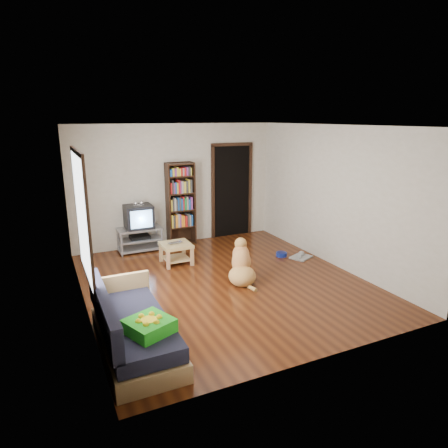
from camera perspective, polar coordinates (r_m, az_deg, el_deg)
name	(u,v)px	position (r m, az deg, el deg)	size (l,w,h in m)	color
ground	(224,282)	(6.89, 0.02, -8.29)	(5.00, 5.00, 0.00)	#51240D
ceiling	(224,126)	(6.33, 0.03, 13.87)	(5.00, 5.00, 0.00)	white
wall_back	(176,185)	(8.77, -6.93, 5.57)	(4.50, 4.50, 0.00)	beige
wall_front	(322,254)	(4.43, 13.86, -4.25)	(4.50, 4.50, 0.00)	beige
wall_left	(78,223)	(5.92, -20.11, 0.14)	(5.00, 5.00, 0.00)	beige
wall_right	(334,197)	(7.69, 15.43, 3.79)	(5.00, 5.00, 0.00)	beige
green_cushion	(149,326)	(4.63, -10.65, -14.10)	(0.45, 0.45, 0.15)	green
laptop	(176,243)	(7.62, -6.82, -2.76)	(0.29, 0.18, 0.02)	silver
dog_bowl	(281,254)	(8.18, 8.21, -4.31)	(0.22, 0.22, 0.08)	navy
grey_rag	(301,257)	(8.16, 10.94, -4.67)	(0.40, 0.32, 0.03)	#A2A2A2
window	(82,217)	(5.39, -19.63, 0.97)	(0.03, 1.46, 1.70)	white
doorway	(232,189)	(9.29, 1.11, 5.07)	(1.03, 0.05, 2.19)	black
tv_stand	(140,238)	(8.54, -11.93, -2.02)	(0.90, 0.45, 0.50)	#99999E
crt_tv	(138,216)	(8.44, -12.13, 1.09)	(0.55, 0.52, 0.58)	black
bookshelf	(181,200)	(8.70, -6.23, 3.50)	(0.60, 0.30, 1.80)	black
sofa	(131,330)	(5.07, -13.11, -14.56)	(0.80, 1.80, 0.80)	tan
coffee_table	(176,249)	(7.69, -6.86, -3.63)	(0.55, 0.55, 0.40)	tan
dog	(242,266)	(6.84, 2.53, -6.02)	(0.62, 0.90, 0.74)	tan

